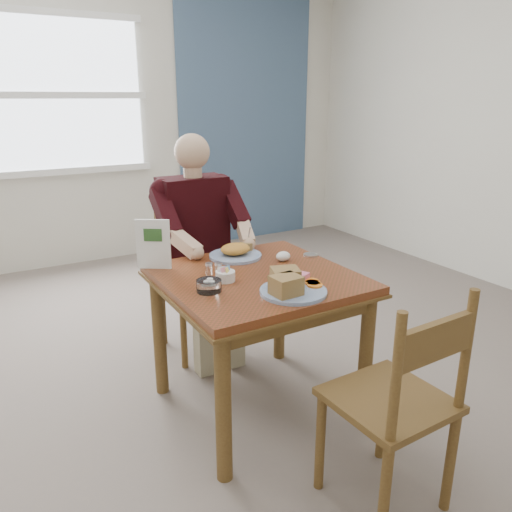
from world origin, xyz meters
TOP-DOWN VIEW (x-y plane):
  - floor at (0.00, 0.00)m, footprint 6.00×6.00m
  - wall_back at (0.00, 3.00)m, footprint 5.50×0.00m
  - accent_panel at (1.60, 2.98)m, footprint 1.60×0.02m
  - lemon_wedge at (-0.07, -0.33)m, footprint 0.07×0.05m
  - napkin at (0.23, 0.12)m, footprint 0.10×0.09m
  - metal_dish at (0.41, 0.12)m, footprint 0.08×0.08m
  - window at (-0.40, 2.97)m, footprint 1.72×0.04m
  - table at (0.00, 0.00)m, footprint 0.92×0.92m
  - chair_far at (0.00, 0.80)m, footprint 0.42×0.42m
  - chair_near at (0.12, -0.86)m, footprint 0.43×0.43m
  - diner at (0.00, 0.71)m, footprint 0.53×0.56m
  - near_plate at (0.01, -0.28)m, footprint 0.33×0.33m
  - far_plate at (0.05, 0.31)m, footprint 0.34×0.34m
  - caddy at (-0.17, 0.00)m, footprint 0.11×0.11m
  - shakers at (-0.20, 0.07)m, footprint 0.09×0.06m
  - creamer at (-0.30, -0.08)m, footprint 0.14×0.14m
  - menu at (-0.40, 0.35)m, footprint 0.15×0.11m

SIDE VIEW (x-z plane):
  - floor at x=0.00m, z-range 0.00..0.00m
  - chair_far at x=0.00m, z-range 0.00..0.95m
  - chair_near at x=0.12m, z-range 0.00..0.95m
  - table at x=0.00m, z-range 0.26..1.01m
  - metal_dish at x=0.41m, z-range 0.75..0.76m
  - lemon_wedge at x=-0.07m, z-range 0.75..0.78m
  - caddy at x=-0.17m, z-range 0.74..0.81m
  - napkin at x=0.23m, z-range 0.75..0.80m
  - creamer at x=-0.30m, z-range 0.75..0.80m
  - far_plate at x=0.05m, z-range 0.74..0.82m
  - near_plate at x=0.01m, z-range 0.74..0.84m
  - shakers at x=-0.20m, z-range 0.75..0.83m
  - diner at x=0.00m, z-range 0.12..1.50m
  - menu at x=-0.40m, z-range 0.75..1.01m
  - accent_panel at x=1.60m, z-range 0.00..2.80m
  - wall_back at x=0.00m, z-range -1.35..4.15m
  - window at x=-0.40m, z-range 0.89..2.31m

